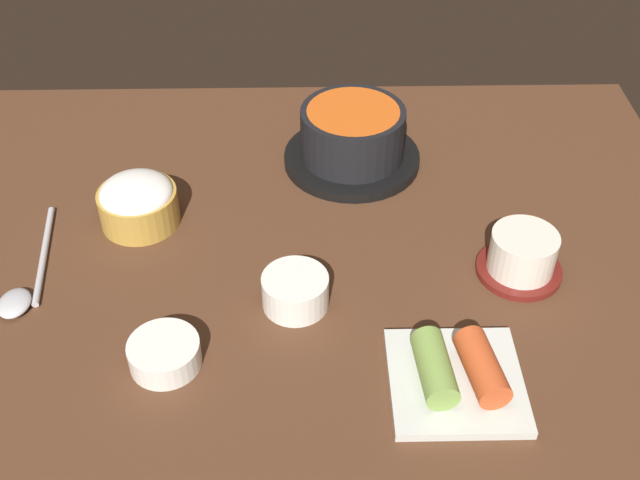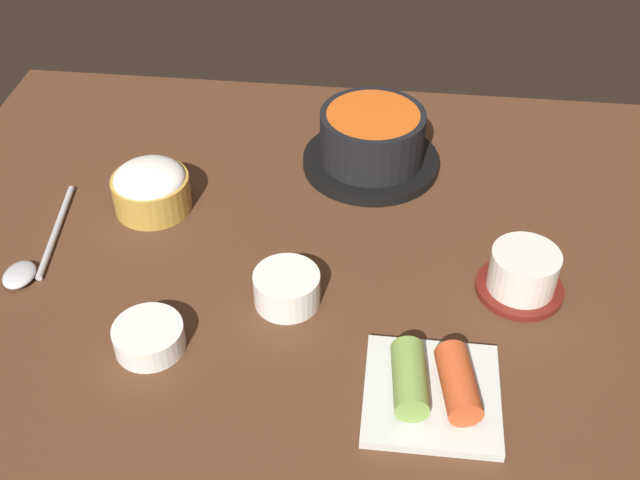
{
  "view_description": "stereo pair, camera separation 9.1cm",
  "coord_description": "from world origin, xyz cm",
  "px_view_note": "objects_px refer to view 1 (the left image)",
  "views": [
    {
      "loc": [
        0.67,
        -70.38,
        64.68
      ],
      "look_at": [
        2.0,
        -2.0,
        5.0
      ],
      "focal_mm": 43.95,
      "sensor_mm": 36.0,
      "label": 1
    },
    {
      "loc": [
        9.72,
        -69.95,
        64.68
      ],
      "look_at": [
        2.0,
        -2.0,
        5.0
      ],
      "focal_mm": 43.95,
      "sensor_mm": 36.0,
      "label": 2
    }
  ],
  "objects_px": {
    "stone_pot": "(352,138)",
    "tea_cup_with_saucer": "(522,255)",
    "kimchi_plate": "(457,374)",
    "spoon": "(25,286)",
    "rice_bowl": "(138,202)",
    "banchan_cup_center": "(295,290)",
    "side_bowl_near": "(164,353)"
  },
  "relations": [
    {
      "from": "rice_bowl",
      "to": "side_bowl_near",
      "type": "xyz_separation_m",
      "value": [
        0.06,
        -0.23,
        -0.02
      ]
    },
    {
      "from": "stone_pot",
      "to": "kimchi_plate",
      "type": "relative_size",
      "value": 1.39
    },
    {
      "from": "rice_bowl",
      "to": "side_bowl_near",
      "type": "distance_m",
      "value": 0.24
    },
    {
      "from": "kimchi_plate",
      "to": "spoon",
      "type": "relative_size",
      "value": 0.69
    },
    {
      "from": "rice_bowl",
      "to": "tea_cup_with_saucer",
      "type": "height_order",
      "value": "rice_bowl"
    },
    {
      "from": "rice_bowl",
      "to": "spoon",
      "type": "xyz_separation_m",
      "value": [
        -0.11,
        -0.12,
        -0.03
      ]
    },
    {
      "from": "rice_bowl",
      "to": "kimchi_plate",
      "type": "distance_m",
      "value": 0.44
    },
    {
      "from": "stone_pot",
      "to": "tea_cup_with_saucer",
      "type": "bearing_deg",
      "value": -50.75
    },
    {
      "from": "tea_cup_with_saucer",
      "to": "side_bowl_near",
      "type": "distance_m",
      "value": 0.41
    },
    {
      "from": "rice_bowl",
      "to": "side_bowl_near",
      "type": "bearing_deg",
      "value": -75.29
    },
    {
      "from": "stone_pot",
      "to": "rice_bowl",
      "type": "xyz_separation_m",
      "value": [
        -0.27,
        -0.12,
        -0.01
      ]
    },
    {
      "from": "side_bowl_near",
      "to": "rice_bowl",
      "type": "bearing_deg",
      "value": 104.71
    },
    {
      "from": "kimchi_plate",
      "to": "spoon",
      "type": "height_order",
      "value": "kimchi_plate"
    },
    {
      "from": "tea_cup_with_saucer",
      "to": "spoon",
      "type": "bearing_deg",
      "value": -178.21
    },
    {
      "from": "spoon",
      "to": "banchan_cup_center",
      "type": "bearing_deg",
      "value": -5.22
    },
    {
      "from": "banchan_cup_center",
      "to": "tea_cup_with_saucer",
      "type": "bearing_deg",
      "value": 10.0
    },
    {
      "from": "tea_cup_with_saucer",
      "to": "side_bowl_near",
      "type": "height_order",
      "value": "tea_cup_with_saucer"
    },
    {
      "from": "rice_bowl",
      "to": "spoon",
      "type": "bearing_deg",
      "value": -133.46
    },
    {
      "from": "stone_pot",
      "to": "banchan_cup_center",
      "type": "distance_m",
      "value": 0.28
    },
    {
      "from": "rice_bowl",
      "to": "spoon",
      "type": "distance_m",
      "value": 0.17
    },
    {
      "from": "rice_bowl",
      "to": "kimchi_plate",
      "type": "bearing_deg",
      "value": -36.63
    },
    {
      "from": "stone_pot",
      "to": "spoon",
      "type": "distance_m",
      "value": 0.45
    },
    {
      "from": "tea_cup_with_saucer",
      "to": "banchan_cup_center",
      "type": "xyz_separation_m",
      "value": [
        -0.26,
        -0.05,
        -0.01
      ]
    },
    {
      "from": "stone_pot",
      "to": "side_bowl_near",
      "type": "relative_size",
      "value": 2.5
    },
    {
      "from": "kimchi_plate",
      "to": "side_bowl_near",
      "type": "xyz_separation_m",
      "value": [
        -0.29,
        0.03,
        -0.0
      ]
    },
    {
      "from": "tea_cup_with_saucer",
      "to": "stone_pot",
      "type": "bearing_deg",
      "value": 129.25
    },
    {
      "from": "rice_bowl",
      "to": "banchan_cup_center",
      "type": "distance_m",
      "value": 0.24
    },
    {
      "from": "kimchi_plate",
      "to": "spoon",
      "type": "xyz_separation_m",
      "value": [
        -0.47,
        0.14,
        -0.01
      ]
    },
    {
      "from": "tea_cup_with_saucer",
      "to": "kimchi_plate",
      "type": "distance_m",
      "value": 0.19
    },
    {
      "from": "spoon",
      "to": "stone_pot",
      "type": "bearing_deg",
      "value": 32.26
    },
    {
      "from": "rice_bowl",
      "to": "tea_cup_with_saucer",
      "type": "xyz_separation_m",
      "value": [
        0.45,
        -0.1,
        -0.0
      ]
    },
    {
      "from": "spoon",
      "to": "side_bowl_near",
      "type": "bearing_deg",
      "value": -32.65
    }
  ]
}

